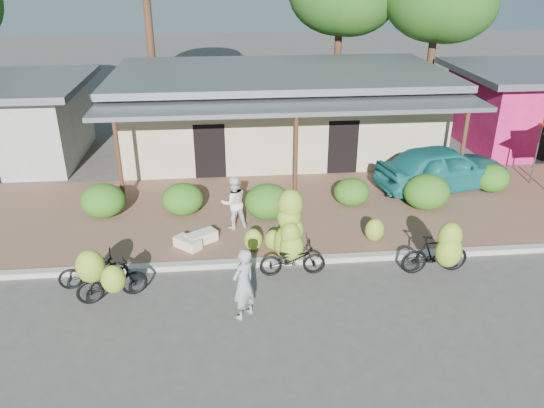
{
  "coord_description": "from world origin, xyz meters",
  "views": [
    {
      "loc": [
        -2.32,
        -9.94,
        7.3
      ],
      "look_at": [
        -1.05,
        3.18,
        1.2
      ],
      "focal_mm": 35.0,
      "sensor_mm": 36.0,
      "label": 1
    }
  ],
  "objects_px": {
    "bike_center": "(291,240)",
    "sack_far": "(188,243)",
    "bystander": "(234,203)",
    "bike_far_left": "(92,269)",
    "sack_near": "(202,237)",
    "bike_right": "(440,251)",
    "vendor": "(244,284)",
    "bike_left": "(112,281)",
    "teal_van": "(442,168)"
  },
  "relations": [
    {
      "from": "bike_far_left",
      "to": "sack_near",
      "type": "distance_m",
      "value": 3.18
    },
    {
      "from": "bike_right",
      "to": "teal_van",
      "type": "height_order",
      "value": "bike_right"
    },
    {
      "from": "sack_near",
      "to": "sack_far",
      "type": "xyz_separation_m",
      "value": [
        -0.37,
        -0.27,
        -0.01
      ]
    },
    {
      "from": "bike_center",
      "to": "vendor",
      "type": "distance_m",
      "value": 2.32
    },
    {
      "from": "sack_far",
      "to": "vendor",
      "type": "bearing_deg",
      "value": -65.42
    },
    {
      "from": "bike_far_left",
      "to": "teal_van",
      "type": "bearing_deg",
      "value": -76.68
    },
    {
      "from": "sack_near",
      "to": "vendor",
      "type": "bearing_deg",
      "value": -72.86
    },
    {
      "from": "sack_near",
      "to": "teal_van",
      "type": "height_order",
      "value": "teal_van"
    },
    {
      "from": "bike_far_left",
      "to": "bystander",
      "type": "height_order",
      "value": "bystander"
    },
    {
      "from": "bike_right",
      "to": "vendor",
      "type": "bearing_deg",
      "value": 101.03
    },
    {
      "from": "bike_left",
      "to": "bike_right",
      "type": "height_order",
      "value": "bike_right"
    },
    {
      "from": "bystander",
      "to": "teal_van",
      "type": "xyz_separation_m",
      "value": [
        7.12,
        2.2,
        -0.02
      ]
    },
    {
      "from": "bike_right",
      "to": "bystander",
      "type": "bearing_deg",
      "value": 56.78
    },
    {
      "from": "bike_right",
      "to": "bystander",
      "type": "height_order",
      "value": "bike_right"
    },
    {
      "from": "sack_near",
      "to": "teal_van",
      "type": "bearing_deg",
      "value": 20.66
    },
    {
      "from": "bike_right",
      "to": "sack_near",
      "type": "relative_size",
      "value": 2.08
    },
    {
      "from": "bike_far_left",
      "to": "sack_near",
      "type": "xyz_separation_m",
      "value": [
        2.53,
        1.9,
        -0.3
      ]
    },
    {
      "from": "bike_right",
      "to": "vendor",
      "type": "distance_m",
      "value": 5.05
    },
    {
      "from": "bike_right",
      "to": "bystander",
      "type": "relative_size",
      "value": 1.12
    },
    {
      "from": "bystander",
      "to": "teal_van",
      "type": "bearing_deg",
      "value": -176.62
    },
    {
      "from": "sack_near",
      "to": "bystander",
      "type": "distance_m",
      "value": 1.41
    },
    {
      "from": "bike_left",
      "to": "sack_far",
      "type": "distance_m",
      "value": 2.75
    },
    {
      "from": "sack_far",
      "to": "vendor",
      "type": "xyz_separation_m",
      "value": [
        1.4,
        -3.06,
        0.6
      ]
    },
    {
      "from": "sack_near",
      "to": "sack_far",
      "type": "bearing_deg",
      "value": -144.46
    },
    {
      "from": "bike_far_left",
      "to": "bystander",
      "type": "bearing_deg",
      "value": -63.5
    },
    {
      "from": "bike_right",
      "to": "vendor",
      "type": "height_order",
      "value": "vendor"
    },
    {
      "from": "bike_right",
      "to": "sack_far",
      "type": "xyz_separation_m",
      "value": [
        -6.31,
        1.89,
        -0.48
      ]
    },
    {
      "from": "bike_far_left",
      "to": "vendor",
      "type": "bearing_deg",
      "value": -123.5
    },
    {
      "from": "bike_left",
      "to": "bike_right",
      "type": "bearing_deg",
      "value": -105.17
    },
    {
      "from": "sack_far",
      "to": "sack_near",
      "type": "bearing_deg",
      "value": 35.54
    },
    {
      "from": "bike_center",
      "to": "vendor",
      "type": "xyz_separation_m",
      "value": [
        -1.29,
        -1.92,
        0.03
      ]
    },
    {
      "from": "bike_far_left",
      "to": "bike_center",
      "type": "distance_m",
      "value": 4.88
    },
    {
      "from": "bike_far_left",
      "to": "bike_left",
      "type": "height_order",
      "value": "bike_far_left"
    },
    {
      "from": "bike_center",
      "to": "bike_far_left",
      "type": "bearing_deg",
      "value": 95.53
    },
    {
      "from": "bike_right",
      "to": "teal_van",
      "type": "xyz_separation_m",
      "value": [
        2.12,
        5.2,
        0.16
      ]
    },
    {
      "from": "vendor",
      "to": "bystander",
      "type": "bearing_deg",
      "value": -132.91
    },
    {
      "from": "bike_center",
      "to": "teal_van",
      "type": "distance_m",
      "value": 7.26
    },
    {
      "from": "sack_far",
      "to": "bike_far_left",
      "type": "bearing_deg",
      "value": -142.99
    },
    {
      "from": "bike_far_left",
      "to": "bike_left",
      "type": "relative_size",
      "value": 1.02
    },
    {
      "from": "bike_right",
      "to": "bike_left",
      "type": "bearing_deg",
      "value": 90.01
    },
    {
      "from": "sack_near",
      "to": "bystander",
      "type": "bearing_deg",
      "value": 41.57
    },
    {
      "from": "vendor",
      "to": "teal_van",
      "type": "xyz_separation_m",
      "value": [
        7.03,
        6.36,
        0.04
      ]
    },
    {
      "from": "bike_far_left",
      "to": "bike_right",
      "type": "bearing_deg",
      "value": -103.43
    },
    {
      "from": "bike_right",
      "to": "sack_near",
      "type": "distance_m",
      "value": 6.33
    },
    {
      "from": "sack_near",
      "to": "bike_right",
      "type": "bearing_deg",
      "value": -19.98
    },
    {
      "from": "bike_right",
      "to": "teal_van",
      "type": "relative_size",
      "value": 0.39
    },
    {
      "from": "bike_far_left",
      "to": "teal_van",
      "type": "height_order",
      "value": "teal_van"
    },
    {
      "from": "bike_center",
      "to": "sack_near",
      "type": "relative_size",
      "value": 2.49
    },
    {
      "from": "bystander",
      "to": "bike_far_left",
      "type": "bearing_deg",
      "value": 24.33
    },
    {
      "from": "bike_center",
      "to": "sack_far",
      "type": "xyz_separation_m",
      "value": [
        -2.69,
        1.13,
        -0.57
      ]
    }
  ]
}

